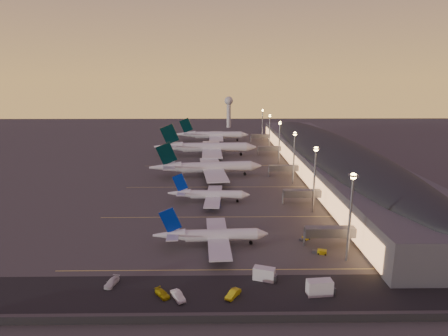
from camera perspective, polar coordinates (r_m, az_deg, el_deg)
ground at (r=146.74m, az=-0.54°, el=-6.77°), size 700.00×700.00×0.00m
airliner_narrow_south at (r=118.11m, az=-1.95°, el=-10.23°), size 35.96×32.14×12.85m
airliner_narrow_north at (r=157.89m, az=-2.32°, el=-4.07°), size 34.66×30.95×12.39m
airliner_wide_near at (r=198.17m, az=-2.67°, el=0.08°), size 59.70×54.74×19.10m
airliner_wide_mid at (r=251.39m, az=-2.80°, el=3.12°), size 68.52×62.33×21.95m
airliner_wide_far at (r=311.65m, az=-1.84°, el=5.03°), size 60.85×55.21×19.53m
terminal_building at (r=223.18m, az=15.46°, el=2.14°), size 56.35×255.00×17.46m
light_masts at (r=208.59m, az=9.33°, el=4.13°), size 2.20×217.20×25.90m
radar_tower at (r=398.85m, az=0.73°, el=9.33°), size 9.00×9.00×32.50m
service_lane at (r=96.18m, az=-0.38°, el=-18.41°), size 260.00×16.00×0.01m
lane_markings at (r=184.78m, az=-0.60°, el=-2.47°), size 90.00×180.36×0.00m
fence at (r=85.64m, az=-0.31°, el=-22.09°), size 124.00×0.12×2.00m
baggage_tug_a at (r=117.58m, az=14.45°, el=-12.28°), size 4.38×2.79×1.22m
baggage_tug_b at (r=125.63m, az=12.20°, el=-10.46°), size 3.65×3.06×1.04m
catering_truck_a at (r=100.88m, az=6.31°, el=-15.81°), size 6.47×4.18×3.40m
catering_truck_b at (r=97.33m, az=14.56°, el=-17.26°), size 6.89×3.20×3.75m
service_van_a at (r=102.62m, az=-16.73°, el=-16.33°), size 3.33×5.67×1.54m
service_van_b at (r=95.48m, az=-9.38°, el=-18.37°), size 4.60×5.11×1.43m
service_van_c at (r=93.88m, az=-7.04°, el=-18.76°), size 4.30×5.56×1.76m
service_van_d at (r=94.07m, az=1.39°, el=-18.62°), size 4.21×5.13×1.65m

